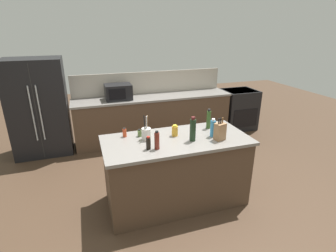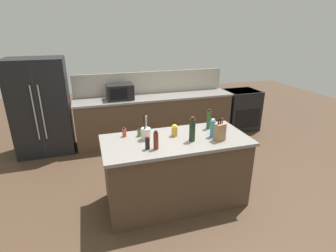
{
  "view_description": "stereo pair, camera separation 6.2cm",
  "coord_description": "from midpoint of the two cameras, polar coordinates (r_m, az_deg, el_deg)",
  "views": [
    {
      "loc": [
        -1.07,
        -2.89,
        2.29
      ],
      "look_at": [
        0.0,
        0.35,
        0.99
      ],
      "focal_mm": 28.0,
      "sensor_mm": 36.0,
      "label": 1
    },
    {
      "loc": [
        -1.02,
        -2.91,
        2.29
      ],
      "look_at": [
        0.0,
        0.35,
        0.99
      ],
      "focal_mm": 28.0,
      "sensor_mm": 36.0,
      "label": 2
    }
  ],
  "objects": [
    {
      "name": "ground_plane",
      "position": [
        3.84,
        2.1,
        -15.78
      ],
      "size": [
        14.0,
        14.0,
        0.0
      ],
      "primitive_type": "plane",
      "color": "#473323"
    },
    {
      "name": "back_counter_run",
      "position": [
        5.58,
        -2.39,
        1.82
      ],
      "size": [
        3.27,
        0.66,
        0.94
      ],
      "color": "#4C3828",
      "rests_on": "ground_plane"
    },
    {
      "name": "wall_backsplash",
      "position": [
        5.69,
        -3.34,
        9.48
      ],
      "size": [
        3.23,
        0.03,
        0.46
      ],
      "primitive_type": "cube",
      "color": "#B2A899",
      "rests_on": "back_counter_run"
    },
    {
      "name": "kitchen_island",
      "position": [
        3.58,
        2.2,
        -9.7
      ],
      "size": [
        1.89,
        0.88,
        0.94
      ],
      "color": "#4C3828",
      "rests_on": "ground_plane"
    },
    {
      "name": "refrigerator",
      "position": [
        5.4,
        -25.54,
        3.76
      ],
      "size": [
        0.99,
        0.75,
        1.78
      ],
      "color": "black",
      "rests_on": "ground_plane"
    },
    {
      "name": "range_oven",
      "position": [
        6.39,
        15.74,
        3.5
      ],
      "size": [
        0.76,
        0.65,
        0.92
      ],
      "color": "black",
      "rests_on": "ground_plane"
    },
    {
      "name": "microwave",
      "position": [
        5.27,
        -10.09,
        7.37
      ],
      "size": [
        0.51,
        0.39,
        0.3
      ],
      "color": "black",
      "rests_on": "back_counter_run"
    },
    {
      "name": "knife_block",
      "position": [
        3.36,
        11.69,
        -1.23
      ],
      "size": [
        0.15,
        0.13,
        0.29
      ],
      "rotation": [
        0.0,
        0.0,
        0.29
      ],
      "color": "#936B47",
      "rests_on": "kitchen_island"
    },
    {
      "name": "utensil_crock",
      "position": [
        3.33,
        -4.31,
        -1.58
      ],
      "size": [
        0.12,
        0.12,
        0.32
      ],
      "color": "beige",
      "rests_on": "kitchen_island"
    },
    {
      "name": "honey_jar",
      "position": [
        3.43,
        1.95,
        -1.05
      ],
      "size": [
        0.08,
        0.08,
        0.15
      ],
      "color": "gold",
      "rests_on": "kitchen_island"
    },
    {
      "name": "spice_jar_oregano",
      "position": [
        3.45,
        -5.76,
        -1.49
      ],
      "size": [
        0.05,
        0.05,
        0.1
      ],
      "color": "#567038",
      "rests_on": "kitchen_island"
    },
    {
      "name": "olive_oil_bottle",
      "position": [
        3.71,
        9.34,
        1.41
      ],
      "size": [
        0.06,
        0.06,
        0.28
      ],
      "color": "#2D4C1E",
      "rests_on": "kitchen_island"
    },
    {
      "name": "soy_sauce_bottle",
      "position": [
        3.07,
        -3.92,
        -3.73
      ],
      "size": [
        0.05,
        0.05,
        0.16
      ],
      "color": "black",
      "rests_on": "kitchen_island"
    },
    {
      "name": "wine_bottle",
      "position": [
        3.27,
        5.85,
        -0.83
      ],
      "size": [
        0.08,
        0.08,
        0.32
      ],
      "color": "black",
      "rests_on": "kitchen_island"
    },
    {
      "name": "spice_jar_paprika",
      "position": [
        3.46,
        -8.98,
        -1.38
      ],
      "size": [
        0.05,
        0.05,
        0.12
      ],
      "color": "#B73D1E",
      "rests_on": "kitchen_island"
    },
    {
      "name": "vinegar_bottle",
      "position": [
        3.06,
        -2.06,
        -3.17
      ],
      "size": [
        0.06,
        0.06,
        0.23
      ],
      "color": "maroon",
      "rests_on": "kitchen_island"
    },
    {
      "name": "dish_soap_bottle",
      "position": [
        3.44,
        10.19,
        -0.53
      ],
      "size": [
        0.07,
        0.07,
        0.24
      ],
      "color": "#3384BC",
      "rests_on": "kitchen_island"
    }
  ]
}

